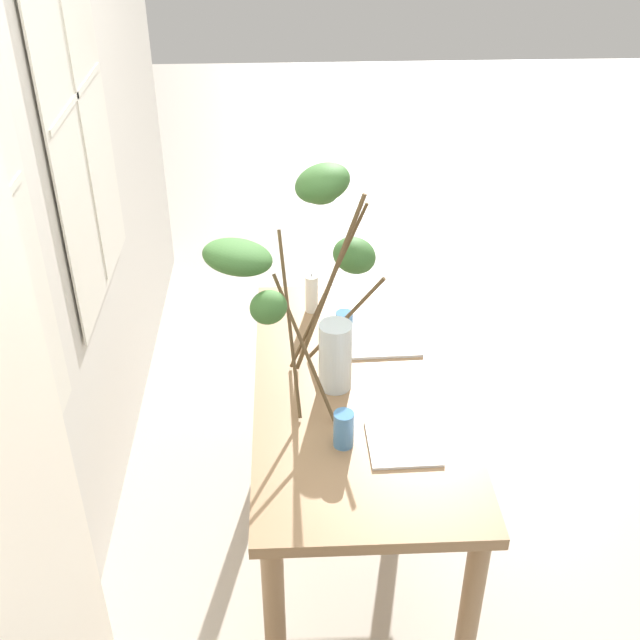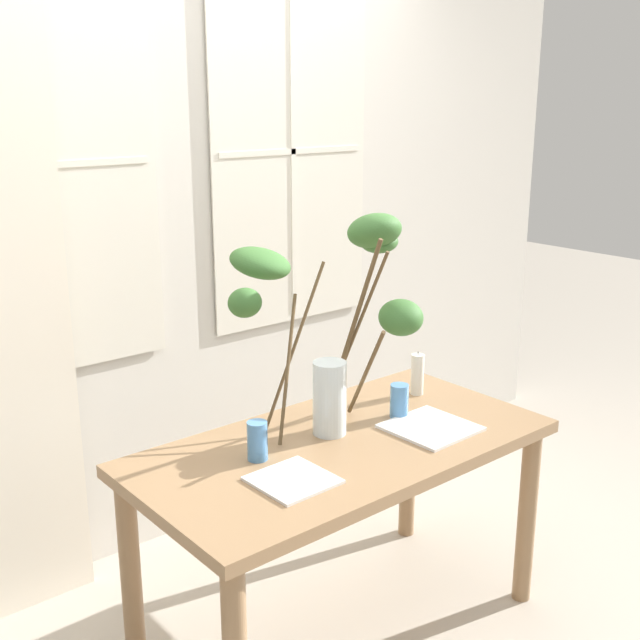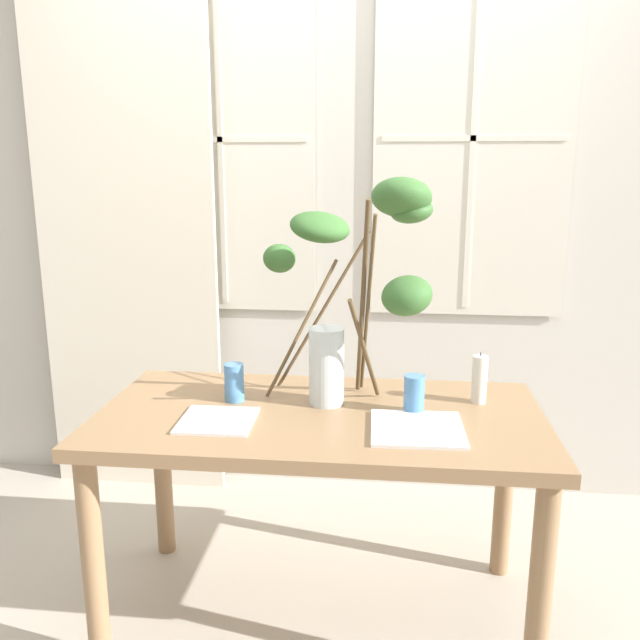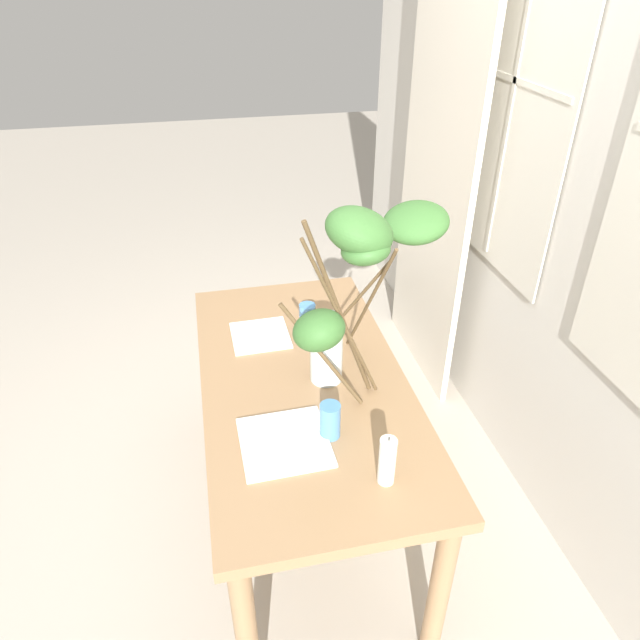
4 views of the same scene
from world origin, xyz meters
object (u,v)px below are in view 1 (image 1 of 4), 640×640
(dining_table, at_px, (357,410))
(vase_with_branches, at_px, (307,264))
(drinking_glass_blue_right, at_px, (344,327))
(plate_square_left, at_px, (403,443))
(plate_square_right, at_px, (382,337))
(drinking_glass_blue_left, at_px, (344,429))
(pillar_candle, at_px, (312,294))

(dining_table, xyz_separation_m, vase_with_branches, (0.09, 0.17, 0.55))
(drinking_glass_blue_right, height_order, plate_square_left, drinking_glass_blue_right)
(vase_with_branches, distance_m, drinking_glass_blue_right, 0.46)
(vase_with_branches, bearing_deg, drinking_glass_blue_right, -34.91)
(plate_square_right, bearing_deg, drinking_glass_blue_left, 162.26)
(drinking_glass_blue_left, bearing_deg, dining_table, -13.83)
(drinking_glass_blue_right, distance_m, plate_square_right, 0.16)
(pillar_candle, bearing_deg, vase_with_branches, 176.34)
(drinking_glass_blue_left, bearing_deg, pillar_candle, 5.05)
(pillar_candle, bearing_deg, dining_table, -164.31)
(dining_table, height_order, pillar_candle, pillar_candle)
(drinking_glass_blue_left, height_order, plate_square_left, drinking_glass_blue_left)
(plate_square_left, relative_size, pillar_candle, 1.30)
(drinking_glass_blue_right, height_order, plate_square_right, drinking_glass_blue_right)
(vase_with_branches, height_order, pillar_candle, vase_with_branches)
(vase_with_branches, xyz_separation_m, pillar_candle, (0.42, -0.03, -0.36))
(drinking_glass_blue_left, bearing_deg, plate_square_right, -17.74)
(dining_table, relative_size, vase_with_branches, 1.86)
(dining_table, bearing_deg, plate_square_right, -21.38)
(vase_with_branches, relative_size, drinking_glass_blue_right, 6.21)
(plate_square_right, bearing_deg, dining_table, 158.62)
(dining_table, height_order, drinking_glass_blue_left, drinking_glass_blue_left)
(vase_with_branches, distance_m, pillar_candle, 0.55)
(vase_with_branches, xyz_separation_m, plate_square_right, (0.21, -0.29, -0.44))
(dining_table, distance_m, vase_with_branches, 0.58)
(dining_table, bearing_deg, drinking_glass_blue_left, 166.17)
(vase_with_branches, xyz_separation_m, drinking_glass_blue_right, (0.20, -0.14, -0.38))
(drinking_glass_blue_left, height_order, plate_square_right, drinking_glass_blue_left)
(vase_with_branches, distance_m, drinking_glass_blue_left, 0.55)
(vase_with_branches, relative_size, drinking_glass_blue_left, 5.99)
(dining_table, xyz_separation_m, plate_square_right, (0.30, -0.12, 0.11))
(vase_with_branches, relative_size, pillar_candle, 4.42)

